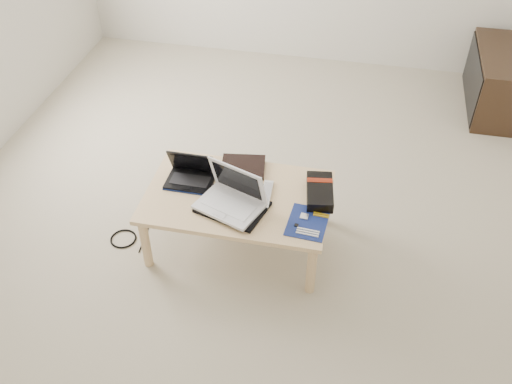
% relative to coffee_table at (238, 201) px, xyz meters
% --- Properties ---
extents(ground, '(4.00, 4.00, 0.00)m').
position_rel_coffee_table_xyz_m(ground, '(-0.04, 0.56, -0.35)').
color(ground, '#B9AC96').
rests_on(ground, ground).
extents(coffee_table, '(1.10, 0.70, 0.40)m').
position_rel_coffee_table_xyz_m(coffee_table, '(0.00, 0.00, 0.00)').
color(coffee_table, tan).
rests_on(coffee_table, ground).
extents(media_cabinet, '(0.41, 0.90, 0.50)m').
position_rel_coffee_table_xyz_m(media_cabinet, '(1.73, 2.01, -0.10)').
color(media_cabinet, '#362516').
rests_on(media_cabinet, ground).
extents(book, '(0.30, 0.26, 0.03)m').
position_rel_coffee_table_xyz_m(book, '(-0.02, 0.26, 0.06)').
color(book, black).
rests_on(book, coffee_table).
extents(netbook, '(0.29, 0.21, 0.20)m').
position_rel_coffee_table_xyz_m(netbook, '(-0.31, 0.07, 0.09)').
color(netbook, black).
rests_on(netbook, coffee_table).
extents(tablet, '(0.27, 0.23, 0.01)m').
position_rel_coffee_table_xyz_m(tablet, '(0.07, 0.01, 0.05)').
color(tablet, black).
rests_on(tablet, coffee_table).
extents(remote, '(0.07, 0.25, 0.02)m').
position_rel_coffee_table_xyz_m(remote, '(0.17, 0.03, 0.06)').
color(remote, silver).
rests_on(remote, coffee_table).
extents(neoprene_sleeve, '(0.44, 0.37, 0.02)m').
position_rel_coffee_table_xyz_m(neoprene_sleeve, '(-0.00, -0.12, 0.06)').
color(neoprene_sleeve, black).
rests_on(neoprene_sleeve, coffee_table).
extents(white_laptop, '(0.43, 0.37, 0.26)m').
position_rel_coffee_table_xyz_m(white_laptop, '(-0.01, -0.11, 0.12)').
color(white_laptop, silver).
rests_on(white_laptop, neoprene_sleeve).
extents(motherboard, '(0.24, 0.29, 0.01)m').
position_rel_coffee_table_xyz_m(motherboard, '(0.45, -0.15, 0.05)').
color(motherboard, '#0B174A').
rests_on(motherboard, coffee_table).
extents(gpu_box, '(0.20, 0.33, 0.07)m').
position_rel_coffee_table_xyz_m(gpu_box, '(0.48, 0.09, 0.08)').
color(gpu_box, black).
rests_on(gpu_box, coffee_table).
extents(cable_coil, '(0.12, 0.12, 0.01)m').
position_rel_coffee_table_xyz_m(cable_coil, '(-0.15, 0.02, 0.05)').
color(cable_coil, black).
rests_on(cable_coil, coffee_table).
extents(floor_cable_coil, '(0.22, 0.22, 0.01)m').
position_rel_coffee_table_xyz_m(floor_cable_coil, '(-0.74, -0.14, -0.35)').
color(floor_cable_coil, black).
rests_on(floor_cable_coil, ground).
extents(floor_cable_trail, '(0.03, 0.34, 0.01)m').
position_rel_coffee_table_xyz_m(floor_cable_trail, '(-0.61, -0.06, -0.35)').
color(floor_cable_trail, black).
rests_on(floor_cable_trail, ground).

